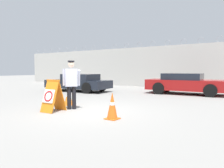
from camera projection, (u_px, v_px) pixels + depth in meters
name	position (u px, v px, depth m)	size (l,w,h in m)	color
ground_plane	(89.00, 111.00, 7.67)	(90.00, 90.00, 0.00)	gray
perimeter_wall	(183.00, 67.00, 16.76)	(36.00, 0.30, 3.82)	beige
barricade_sign	(53.00, 96.00, 7.60)	(0.60, 0.79, 1.12)	orange
security_guard	(71.00, 82.00, 8.02)	(0.65, 0.52, 1.79)	black
traffic_cone_near	(68.00, 97.00, 9.01)	(0.42, 0.42, 0.67)	orange
traffic_cone_mid	(112.00, 106.00, 6.43)	(0.37, 0.37, 0.81)	orange
parked_car_front_coupe	(79.00, 82.00, 14.66)	(4.53, 2.20, 1.16)	black
parked_car_rear_sedan	(186.00, 83.00, 12.98)	(4.66, 2.17, 1.24)	black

